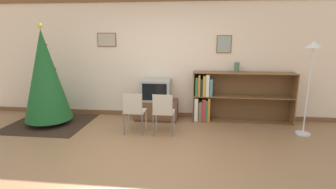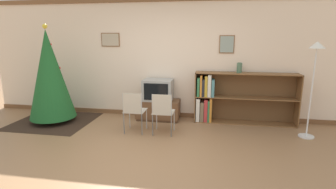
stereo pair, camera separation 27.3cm
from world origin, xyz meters
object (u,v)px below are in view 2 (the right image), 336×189
christmas_tree (50,75)px  television (158,90)px  tv_console (158,110)px  standing_lamp (315,65)px  bookshelf (226,98)px  folding_chair_left (134,110)px  folding_chair_right (163,111)px  vase (239,68)px

christmas_tree → television: 2.36m
tv_console → standing_lamp: bearing=-10.8°
bookshelf → standing_lamp: bearing=-23.6°
television → folding_chair_left: television is taller
folding_chair_right → bookshelf: bookshelf is taller
folding_chair_right → vase: size_ratio=3.81×
television → standing_lamp: standing_lamp is taller
vase → standing_lamp: standing_lamp is taller
television → folding_chair_right: 0.99m
folding_chair_right → television: bearing=107.2°
folding_chair_left → television: bearing=72.8°
bookshelf → vase: bearing=2.4°
christmas_tree → bookshelf: bearing=9.6°
television → bookshelf: bookshelf is taller
folding_chair_left → folding_chair_right: same height
christmas_tree → standing_lamp: size_ratio=1.18×
television → tv_console: bearing=90.0°
folding_chair_right → vase: vase is taller
christmas_tree → vase: bearing=9.2°
christmas_tree → folding_chair_right: bearing=-8.1°
folding_chair_left → bookshelf: bookshelf is taller
television → christmas_tree: bearing=-166.2°
tv_console → bookshelf: bearing=3.0°
christmas_tree → standing_lamp: christmas_tree is taller
folding_chair_right → standing_lamp: size_ratio=0.46×
folding_chair_left → standing_lamp: standing_lamp is taller
bookshelf → vase: (0.25, 0.01, 0.67)m
folding_chair_left → standing_lamp: 3.41m
television → folding_chair_right: bearing=-72.8°
vase → standing_lamp: bearing=-28.0°
folding_chair_right → vase: (1.46, 1.01, 0.74)m
tv_console → folding_chair_left: bearing=-107.2°
tv_console → bookshelf: (1.50, 0.08, 0.32)m
christmas_tree → vase: christmas_tree is taller
tv_console → bookshelf: size_ratio=0.45×
bookshelf → folding_chair_left: bearing=-150.7°
tv_console → folding_chair_right: size_ratio=1.18×
tv_console → folding_chair_right: folding_chair_right is taller
tv_console → television: television is taller
folding_chair_right → standing_lamp: bearing=7.4°
bookshelf → standing_lamp: standing_lamp is taller
tv_console → folding_chair_left: folding_chair_left is taller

